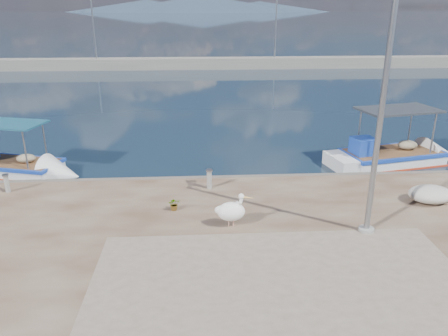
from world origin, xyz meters
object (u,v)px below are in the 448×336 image
(boat_left, at_px, (13,169))
(pelican, at_px, (232,211))
(bollard_near, at_px, (209,178))
(boat_right, at_px, (391,159))
(lamp_post, at_px, (380,120))

(boat_left, xyz_separation_m, pelican, (8.76, -6.27, 0.80))
(boat_left, xyz_separation_m, bollard_near, (8.19, -3.33, 0.69))
(boat_left, distance_m, boat_right, 16.40)
(boat_left, height_order, pelican, boat_left)
(boat_left, distance_m, lamp_post, 14.78)
(pelican, bearing_deg, boat_right, 48.86)
(bollard_near, bearing_deg, boat_left, 157.85)
(boat_left, xyz_separation_m, boat_right, (16.40, 0.19, 0.03))
(pelican, bearing_deg, bollard_near, 109.59)
(boat_right, distance_m, pelican, 10.04)
(boat_left, height_order, lamp_post, lamp_post)
(boat_left, height_order, boat_right, boat_right)
(lamp_post, bearing_deg, boat_left, 151.81)
(boat_right, bearing_deg, boat_left, 168.46)
(pelican, distance_m, bollard_near, 3.00)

